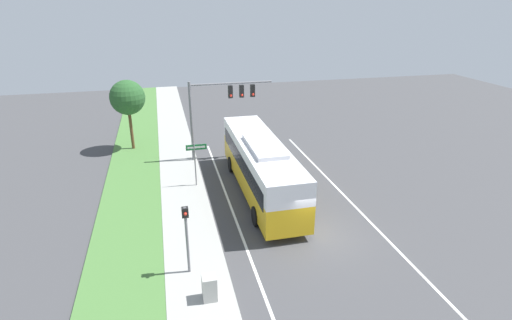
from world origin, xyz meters
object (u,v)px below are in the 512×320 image
Objects in this scene: street_sign at (196,158)px; bus at (261,164)px; pedestrian_signal at (186,230)px; signal_gantry at (220,102)px; utility_cabinet at (209,288)px.

bus is at bearing -25.60° from street_sign.
bus is 3.60× the size of pedestrian_signal.
signal_gantry is at bearing 103.01° from bus.
bus reaches higher than street_sign.
bus is 1.97× the size of signal_gantry.
pedestrian_signal is 2.61m from utility_cabinet.
signal_gantry is 1.83× the size of pedestrian_signal.
signal_gantry reaches higher than bus.
street_sign is 10.98m from utility_cabinet.
signal_gantry is 5.65× the size of utility_cabinet.
pedestrian_signal is at bearing -125.63° from bus.
street_sign is at bearing -117.54° from signal_gantry.
pedestrian_signal is 9.01m from street_sign.
signal_gantry is at bearing 79.14° from utility_cabinet.
street_sign is at bearing 86.85° from utility_cabinet.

